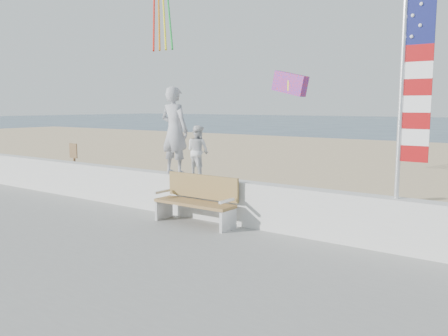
{
  "coord_description": "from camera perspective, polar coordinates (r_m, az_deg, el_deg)",
  "views": [
    {
      "loc": [
        5.76,
        -5.93,
        2.61
      ],
      "look_at": [
        0.2,
        1.8,
        1.35
      ],
      "focal_mm": 38.0,
      "sensor_mm": 36.0,
      "label": 1
    }
  ],
  "objects": [
    {
      "name": "sand",
      "position": [
        16.2,
        14.46,
        -1.84
      ],
      "size": [
        90.0,
        40.0,
        0.08
      ],
      "primitive_type": "cube",
      "color": "#CCB288",
      "rests_on": "ground"
    },
    {
      "name": "bench",
      "position": [
        9.81,
        -3.24,
        -3.77
      ],
      "size": [
        1.8,
        0.57,
        1.0
      ],
      "color": "olive",
      "rests_on": "boardwalk"
    },
    {
      "name": "parafoil_kite",
      "position": [
        10.75,
        8.07,
        10.0
      ],
      "size": [
        0.89,
        0.33,
        0.6
      ],
      "color": "red",
      "rests_on": "ground"
    },
    {
      "name": "ground",
      "position": [
        8.67,
        -8.18,
        -10.06
      ],
      "size": [
        220.0,
        220.0,
        0.0
      ],
      "primitive_type": "plane",
      "color": "#2E465C",
      "rests_on": "ground"
    },
    {
      "name": "child",
      "position": [
        10.23,
        -3.15,
        2.05
      ],
      "size": [
        0.59,
        0.49,
        1.11
      ],
      "primitive_type": "imported",
      "rotation": [
        0.0,
        0.0,
        3.0
      ],
      "color": "silver",
      "rests_on": "seawall"
    },
    {
      "name": "flag",
      "position": [
        8.2,
        21.49,
        9.71
      ],
      "size": [
        0.5,
        0.08,
        3.5
      ],
      "color": "white",
      "rests_on": "seawall"
    },
    {
      "name": "adult",
      "position": [
        10.63,
        -5.97,
        4.49
      ],
      "size": [
        0.71,
        0.47,
        1.94
      ],
      "primitive_type": "imported",
      "rotation": [
        0.0,
        0.0,
        3.15
      ],
      "color": "#A5A5AB",
      "rests_on": "seawall"
    },
    {
      "name": "sign",
      "position": [
        14.23,
        -17.58,
        0.46
      ],
      "size": [
        0.32,
        0.07,
        1.46
      ],
      "color": "brown",
      "rests_on": "sand"
    },
    {
      "name": "seawall",
      "position": [
        10.0,
        -0.26,
        -3.89
      ],
      "size": [
        30.0,
        0.35,
        0.9
      ],
      "primitive_type": "cube",
      "color": "silver",
      "rests_on": "boardwalk"
    }
  ]
}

